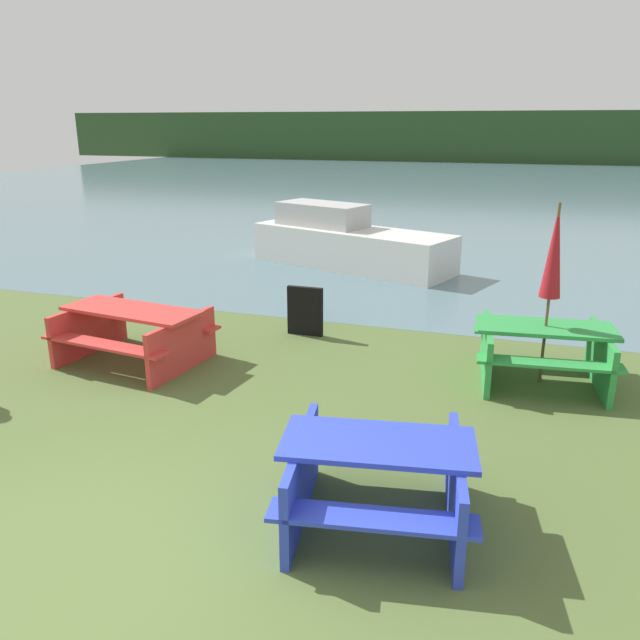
% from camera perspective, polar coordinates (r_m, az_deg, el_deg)
% --- Properties ---
extents(ground_plane, '(60.00, 60.00, 0.00)m').
position_cam_1_polar(ground_plane, '(5.12, -20.59, -20.87)').
color(ground_plane, '#516633').
extents(water, '(60.00, 50.00, 0.00)m').
position_cam_1_polar(water, '(34.46, 13.80, 11.95)').
color(water, slate).
rests_on(water, ground_plane).
extents(far_treeline, '(80.00, 1.60, 4.00)m').
position_cam_1_polar(far_treeline, '(54.29, 15.86, 15.80)').
color(far_treeline, '#284723').
rests_on(far_treeline, water).
extents(picnic_table_blue, '(1.71, 1.61, 0.74)m').
position_cam_1_polar(picnic_table_blue, '(5.09, 5.26, -13.91)').
color(picnic_table_blue, blue).
rests_on(picnic_table_blue, ground_plane).
extents(picnic_table_red, '(2.03, 1.60, 0.75)m').
position_cam_1_polar(picnic_table_red, '(8.70, -16.70, -0.84)').
color(picnic_table_red, red).
rests_on(picnic_table_red, ground_plane).
extents(picnic_table_green, '(1.76, 1.55, 0.74)m').
position_cam_1_polar(picnic_table_green, '(8.14, 19.73, -2.44)').
color(picnic_table_green, green).
rests_on(picnic_table_green, ground_plane).
extents(umbrella_crimson, '(0.25, 0.25, 2.23)m').
position_cam_1_polar(umbrella_crimson, '(7.84, 20.62, 5.79)').
color(umbrella_crimson, brown).
rests_on(umbrella_crimson, ground_plane).
extents(boat, '(4.83, 2.89, 1.35)m').
position_cam_1_polar(boat, '(14.09, 2.49, 7.08)').
color(boat, silver).
rests_on(boat, water).
extents(signboard, '(0.55, 0.08, 0.75)m').
position_cam_1_polar(signboard, '(9.43, -1.37, 0.82)').
color(signboard, black).
rests_on(signboard, ground_plane).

